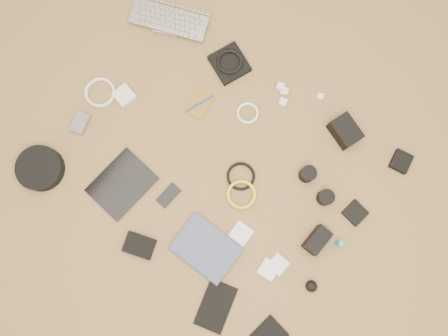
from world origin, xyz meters
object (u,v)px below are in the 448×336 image
Objects in this scene: phone at (169,195)px; headphone_case at (40,168)px; paperback at (192,267)px; laptop at (166,29)px; tablet at (122,184)px; dslr_camera at (345,131)px.

headphone_case is (-0.51, -0.23, 0.02)m from phone.
laptop is at bearing 43.78° from paperback.
laptop is at bearing 119.03° from tablet.
paperback is (0.77, 0.04, -0.01)m from headphone_case.
laptop is 0.75m from phone.
headphone_case reaches higher than phone.
paperback is (0.71, -0.78, -0.00)m from laptop.
phone is at bearing -71.80° from laptop.
tablet is at bearing -87.67° from laptop.
headphone_case is at bearing -115.93° from dslr_camera.
tablet is 1.01× the size of paperback.
headphone_case is 0.77× the size of paperback.
paperback is (0.45, -0.10, 0.01)m from tablet.
tablet is 0.35m from headphone_case.
paperback is at bearing 3.19° from headphone_case.
dslr_camera is at bearing 56.25° from tablet.
dslr_camera reaches higher than headphone_case.
dslr_camera is at bearing -15.25° from laptop.
paperback reaches higher than phone.
phone is (0.19, 0.08, -0.00)m from tablet.
dslr_camera is (0.91, 0.06, 0.02)m from laptop.
dslr_camera reaches higher than phone.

